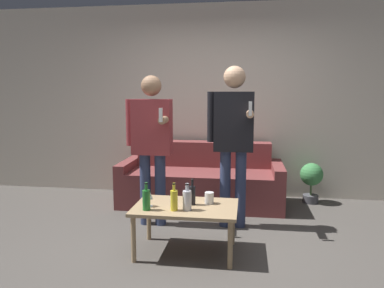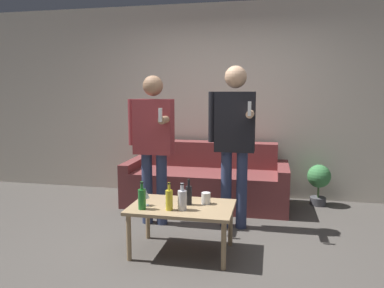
% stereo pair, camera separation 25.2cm
% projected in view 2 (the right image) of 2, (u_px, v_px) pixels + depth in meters
% --- Properties ---
extents(ground_plane, '(16.00, 16.00, 0.00)m').
position_uv_depth(ground_plane, '(197.00, 253.00, 3.48)').
color(ground_plane, '#514C47').
extents(wall_back, '(8.00, 0.06, 2.70)m').
position_uv_depth(wall_back, '(226.00, 101.00, 5.29)').
color(wall_back, beige).
rests_on(wall_back, ground_plane).
extents(couch, '(2.12, 0.86, 0.80)m').
position_uv_depth(couch, '(206.00, 182.00, 4.99)').
color(couch, brown).
rests_on(couch, ground_plane).
extents(coffee_table, '(0.95, 0.62, 0.45)m').
position_uv_depth(coffee_table, '(182.00, 211.00, 3.45)').
color(coffee_table, tan).
rests_on(coffee_table, ground_plane).
extents(bottle_orange, '(0.08, 0.08, 0.24)m').
position_uv_depth(bottle_orange, '(182.00, 199.00, 3.30)').
color(bottle_orange, silver).
rests_on(bottle_orange, coffee_table).
extents(bottle_green, '(0.06, 0.06, 0.25)m').
position_uv_depth(bottle_green, '(169.00, 199.00, 3.30)').
color(bottle_green, yellow).
rests_on(bottle_green, coffee_table).
extents(bottle_dark, '(0.06, 0.06, 0.24)m').
position_uv_depth(bottle_dark, '(189.00, 195.00, 3.46)').
color(bottle_dark, black).
rests_on(bottle_dark, coffee_table).
extents(bottle_yellow, '(0.07, 0.07, 0.25)m').
position_uv_depth(bottle_yellow, '(142.00, 198.00, 3.33)').
color(bottle_yellow, '#23752D').
rests_on(bottle_yellow, coffee_table).
extents(wine_glass_near, '(0.07, 0.07, 0.16)m').
position_uv_depth(wine_glass_near, '(145.00, 194.00, 3.43)').
color(wine_glass_near, silver).
rests_on(wine_glass_near, coffee_table).
extents(cup_on_table, '(0.08, 0.08, 0.11)m').
position_uv_depth(cup_on_table, '(206.00, 198.00, 3.49)').
color(cup_on_table, white).
rests_on(cup_on_table, coffee_table).
extents(person_standing_left, '(0.51, 0.43, 1.67)m').
position_uv_depth(person_standing_left, '(153.00, 138.00, 4.14)').
color(person_standing_left, navy).
rests_on(person_standing_left, ground_plane).
extents(person_standing_right, '(0.50, 0.45, 1.76)m').
position_uv_depth(person_standing_right, '(234.00, 133.00, 4.00)').
color(person_standing_right, navy).
rests_on(person_standing_right, ground_plane).
extents(potted_plant, '(0.30, 0.30, 0.54)m').
position_uv_depth(potted_plant, '(319.00, 180.00, 4.91)').
color(potted_plant, '#4C4C51').
rests_on(potted_plant, ground_plane).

